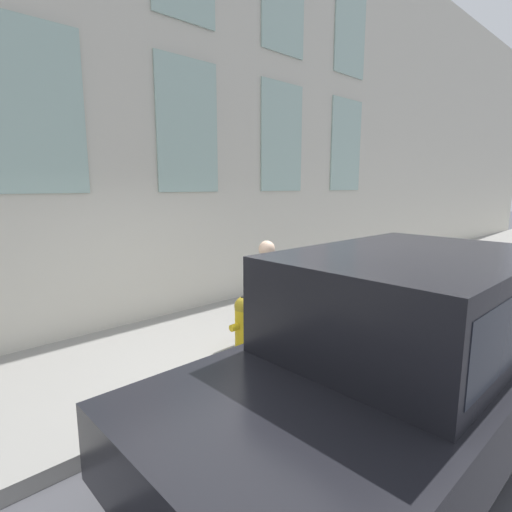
# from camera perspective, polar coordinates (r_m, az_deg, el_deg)

# --- Properties ---
(ground_plane) EXTENTS (80.00, 80.00, 0.00)m
(ground_plane) POSITION_cam_1_polar(r_m,az_deg,el_deg) (4.72, -1.67, -19.14)
(ground_plane) COLOR #47474C
(sidewalk) EXTENTS (2.65, 60.00, 0.15)m
(sidewalk) POSITION_cam_1_polar(r_m,az_deg,el_deg) (5.65, -10.93, -13.38)
(sidewalk) COLOR gray
(sidewalk) RESTS_ON ground_plane
(building_facade) EXTENTS (0.33, 40.00, 8.04)m
(building_facade) POSITION_cam_1_polar(r_m,az_deg,el_deg) (6.72, -19.60, 24.31)
(building_facade) COLOR beige
(building_facade) RESTS_ON ground_plane
(fire_hydrant) EXTENTS (0.34, 0.45, 0.76)m
(fire_hydrant) POSITION_cam_1_polar(r_m,az_deg,el_deg) (5.21, -1.64, -9.73)
(fire_hydrant) COLOR gold
(fire_hydrant) RESTS_ON sidewalk
(person) EXTENTS (0.34, 0.23, 1.41)m
(person) POSITION_cam_1_polar(r_m,az_deg,el_deg) (5.54, 1.53, -3.57)
(person) COLOR #998466
(person) RESTS_ON sidewalk
(parked_car_charcoal_near) EXTENTS (1.99, 5.25, 1.72)m
(parked_car_charcoal_near) POSITION_cam_1_polar(r_m,az_deg,el_deg) (3.99, 21.03, -10.60)
(parked_car_charcoal_near) COLOR black
(parked_car_charcoal_near) RESTS_ON ground_plane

